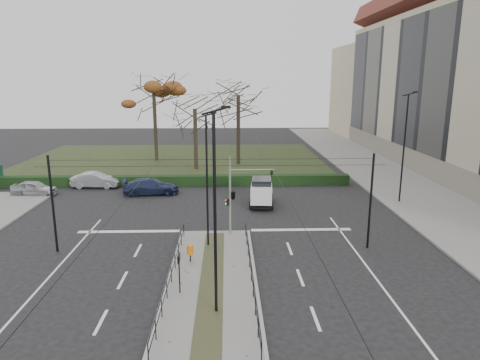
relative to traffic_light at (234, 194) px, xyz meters
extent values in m
plane|color=black|center=(-1.30, -4.50, -2.90)|extent=(140.00, 140.00, 0.00)
cube|color=slate|center=(-1.30, -7.00, -2.83)|extent=(4.40, 15.00, 0.14)
cube|color=slate|center=(16.70, 17.50, -2.83)|extent=(8.00, 90.00, 0.14)
cube|color=#242E17|center=(-7.30, 27.50, -2.85)|extent=(38.00, 26.00, 0.10)
cube|color=black|center=(-7.30, 14.10, -2.40)|extent=(38.00, 1.00, 1.00)
cube|color=#C0AF8B|center=(26.70, 19.50, 6.10)|extent=(12.00, 52.00, 18.00)
cube|color=black|center=(20.65, 19.50, 7.00)|extent=(0.10, 50.96, 14.76)
cylinder|color=black|center=(-3.35, -13.70, -2.31)|extent=(0.04, 0.04, 0.90)
cylinder|color=black|center=(-3.35, -0.50, -2.31)|extent=(0.04, 0.04, 0.90)
cylinder|color=black|center=(0.75, -13.70, -2.31)|extent=(0.04, 0.04, 0.90)
cylinder|color=black|center=(0.75, -0.50, -2.31)|extent=(0.04, 0.04, 0.90)
cylinder|color=black|center=(-3.35, -7.10, -1.86)|extent=(0.04, 13.20, 0.04)
cylinder|color=black|center=(0.75, -7.10, -1.86)|extent=(0.04, 13.20, 0.04)
cylinder|color=black|center=(-10.90, -2.50, 0.10)|extent=(0.14, 0.14, 6.00)
cylinder|color=black|center=(8.30, -2.50, 0.10)|extent=(0.14, 0.14, 6.00)
cylinder|color=black|center=(-1.30, -3.50, 2.60)|extent=(20.00, 0.02, 0.02)
cylinder|color=black|center=(-1.30, -1.50, 2.60)|extent=(20.00, 0.02, 0.02)
cylinder|color=black|center=(-4.80, -6.50, 2.40)|extent=(0.02, 34.00, 0.02)
cylinder|color=black|center=(2.20, -6.50, 2.40)|extent=(0.02, 34.00, 0.02)
cylinder|color=slate|center=(-0.28, 0.00, -0.39)|extent=(0.15, 0.15, 4.74)
cylinder|color=slate|center=(1.18, 0.00, 1.62)|extent=(2.92, 0.09, 0.09)
imported|color=black|center=(2.46, 0.00, 1.16)|extent=(0.19, 0.20, 0.82)
imported|color=black|center=(-0.08, 0.00, -0.02)|extent=(1.06, 1.82, 0.73)
cube|color=black|center=(-0.44, 0.00, -0.57)|extent=(0.20, 0.15, 0.46)
sphere|color=#FF0C0C|center=(-0.53, 0.00, -0.43)|extent=(0.10, 0.10, 0.10)
sphere|color=#0CE533|center=(-0.53, 0.00, -0.68)|extent=(0.10, 0.10, 0.10)
cylinder|color=black|center=(-2.59, -4.53, -2.52)|extent=(0.08, 0.08, 0.47)
cylinder|color=#C2640B|center=(-2.59, -4.53, -2.05)|extent=(0.38, 0.38, 0.52)
cylinder|color=black|center=(-2.80, -8.22, -1.81)|extent=(0.07, 0.07, 1.90)
cube|color=black|center=(-2.80, -8.22, -0.96)|extent=(0.09, 0.52, 0.40)
cube|color=silver|center=(-2.86, -8.22, -0.96)|extent=(0.02, 0.46, 0.33)
cylinder|color=black|center=(-0.99, -9.98, 1.69)|extent=(0.13, 0.13, 8.90)
cube|color=black|center=(-0.49, -9.98, 6.31)|extent=(0.39, 0.16, 0.11)
cylinder|color=black|center=(-1.68, -2.06, 1.28)|extent=(0.12, 0.12, 8.09)
cube|color=black|center=(-1.23, -2.06, 5.48)|extent=(0.35, 0.14, 0.10)
cylinder|color=black|center=(14.22, 7.32, 1.73)|extent=(0.13, 0.13, 8.97)
cube|color=black|center=(14.73, 7.32, 6.38)|extent=(0.39, 0.16, 0.11)
imported|color=#9D9FA4|center=(-18.00, 10.77, -2.22)|extent=(4.09, 1.93, 1.35)
imported|color=#9D9FA4|center=(-13.28, 13.50, -2.16)|extent=(4.58, 1.75, 1.49)
imported|color=#1E2748|center=(-7.46, 10.86, -2.17)|extent=(5.21, 2.52, 1.46)
cube|color=silver|center=(2.41, 7.15, -1.74)|extent=(2.07, 4.20, 1.31)
cube|color=black|center=(2.41, 7.15, -0.95)|extent=(1.77, 2.37, 0.61)
cube|color=black|center=(2.41, 7.15, -2.60)|extent=(2.12, 4.28, 0.18)
cylinder|color=black|center=(3.14, 5.74, -2.57)|extent=(0.28, 0.68, 0.66)
cylinder|color=black|center=(1.44, 5.90, -2.57)|extent=(0.28, 0.68, 0.66)
cylinder|color=black|center=(3.38, 8.40, -2.57)|extent=(0.28, 0.68, 0.66)
cylinder|color=black|center=(1.69, 8.56, -2.57)|extent=(0.28, 0.68, 0.66)
cylinder|color=black|center=(-23.16, 14.97, -2.57)|extent=(0.28, 0.68, 0.66)
cylinder|color=black|center=(-9.53, 27.20, 1.81)|extent=(0.44, 0.44, 9.22)
ellipsoid|color=#572813|center=(-9.53, 27.20, 6.42)|extent=(8.33, 8.33, 5.80)
cylinder|color=black|center=(0.94, 24.58, 1.38)|extent=(0.44, 0.44, 8.37)
cylinder|color=black|center=(-4.08, 21.83, 0.66)|extent=(0.44, 0.44, 6.93)
camera|label=1|loc=(-0.45, -27.34, 7.39)|focal=32.00mm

